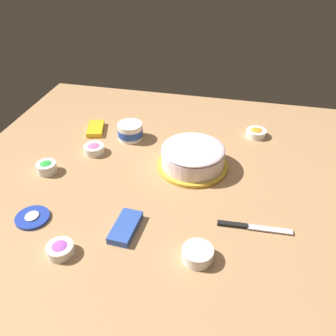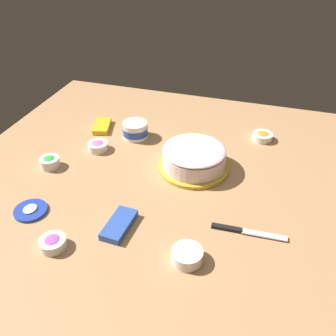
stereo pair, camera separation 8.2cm
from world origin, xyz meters
The scene contains 12 objects.
ground_plane centered at (0.00, 0.00, 0.00)m, with size 1.54×1.54×0.00m, color tan.
frosted_cake centered at (-0.12, 0.13, 0.05)m, with size 0.28×0.28×0.10m.
frosting_tub centered at (-0.27, -0.18, 0.04)m, with size 0.11×0.11×0.07m.
frosting_tub_lid centered at (0.29, -0.34, 0.01)m, with size 0.11×0.11×0.02m.
spreading_knife centered at (0.17, 0.35, 0.01)m, with size 0.03×0.24×0.01m.
sprinkle_bowl_orange centered at (-0.41, 0.36, 0.02)m, with size 0.09×0.09×0.03m.
sprinkle_bowl_yellow centered at (0.33, 0.22, 0.02)m, with size 0.09×0.09×0.04m.
sprinkle_bowl_rainbow centered at (0.40, -0.18, 0.02)m, with size 0.08×0.08×0.04m.
sprinkle_bowl_green centered at (0.04, -0.42, 0.02)m, with size 0.08×0.08×0.04m.
sprinkle_bowl_pink centered at (-0.13, -0.29, 0.02)m, with size 0.08×0.08×0.04m.
candy_box_lower centered at (-0.30, -0.35, 0.01)m, with size 0.13×0.07×0.02m, color yellow.
candy_box_upper centered at (0.27, -0.02, 0.01)m, with size 0.14×0.07×0.02m, color #2D51B2.
Camera 2 is at (1.00, 0.36, 0.83)m, focal length 38.24 mm.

